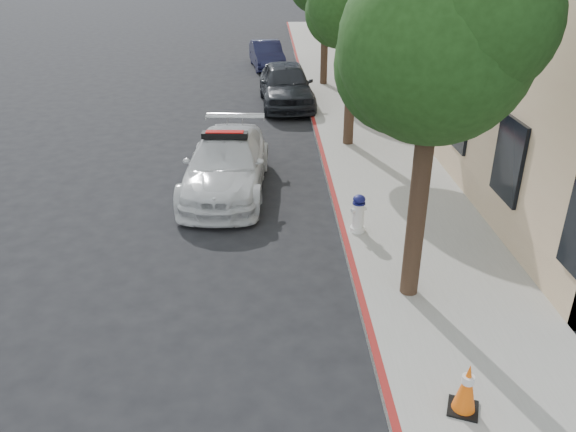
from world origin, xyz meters
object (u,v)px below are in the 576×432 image
(police_car, at_px, (226,164))
(fire_hydrant, at_px, (358,214))
(parked_car_mid, at_px, (286,84))
(traffic_cone, at_px, (467,388))
(parked_car_far, at_px, (267,55))

(police_car, bearing_deg, fire_hydrant, -39.13)
(parked_car_mid, bearing_deg, police_car, -105.35)
(fire_hydrant, xyz_separation_m, traffic_cone, (0.63, -5.01, -0.04))
(parked_car_far, bearing_deg, traffic_cone, -91.56)
(police_car, height_order, traffic_cone, police_car)
(police_car, distance_m, parked_car_far, 15.27)
(parked_car_mid, height_order, parked_car_far, parked_car_mid)
(traffic_cone, bearing_deg, parked_car_mid, 96.46)
(parked_car_far, relative_size, fire_hydrant, 4.74)
(police_car, bearing_deg, parked_car_mid, 81.30)
(fire_hydrant, relative_size, traffic_cone, 1.12)
(police_car, xyz_separation_m, parked_car_mid, (1.72, 8.08, 0.11))
(traffic_cone, bearing_deg, fire_hydrant, 97.15)
(police_car, relative_size, traffic_cone, 6.59)
(parked_car_far, distance_m, fire_hydrant, 17.97)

